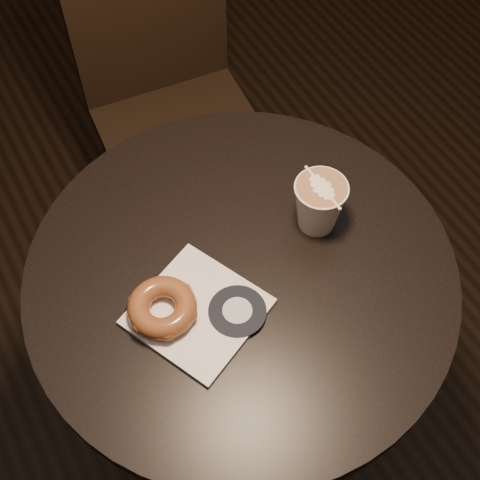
# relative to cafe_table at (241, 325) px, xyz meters

# --- Properties ---
(cafe_table) EXTENTS (0.70, 0.70, 0.75)m
(cafe_table) POSITION_rel_cafe_table_xyz_m (0.00, 0.00, 0.00)
(cafe_table) COLOR black
(cafe_table) RESTS_ON ground
(chair) EXTENTS (0.42, 0.42, 0.96)m
(chair) POSITION_rel_cafe_table_xyz_m (0.17, 0.67, -0.01)
(chair) COLOR black
(chair) RESTS_ON ground
(pastry_bag) EXTENTS (0.23, 0.23, 0.01)m
(pastry_bag) POSITION_rel_cafe_table_xyz_m (-0.10, -0.03, 0.20)
(pastry_bag) COLOR white
(pastry_bag) RESTS_ON cafe_table
(doughnut) EXTENTS (0.11, 0.11, 0.03)m
(doughnut) POSITION_rel_cafe_table_xyz_m (-0.14, -0.01, 0.22)
(doughnut) COLOR brown
(doughnut) RESTS_ON pastry_bag
(latte_cup) EXTENTS (0.09, 0.09, 0.10)m
(latte_cup) POSITION_rel_cafe_table_xyz_m (0.16, 0.02, 0.25)
(latte_cup) COLOR white
(latte_cup) RESTS_ON cafe_table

